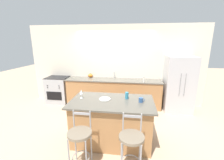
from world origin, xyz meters
TOP-DOWN VIEW (x-y plane):
  - ground_plane at (0.00, 0.00)m, footprint 18.00×18.00m
  - wall_back at (0.00, 0.67)m, footprint 6.00×0.07m
  - back_counter at (0.00, 0.36)m, footprint 3.16×0.65m
  - sink_faucet at (0.00, 0.56)m, footprint 0.02×0.13m
  - kitchen_island at (0.22, -1.57)m, footprint 1.73×1.00m
  - refrigerator at (2.06, 0.28)m, footprint 0.83×0.77m
  - oven_range at (-2.00, 0.35)m, footprint 0.74×0.63m
  - bar_stool_near at (-0.21, -2.36)m, footprint 0.41×0.41m
  - bar_stool_far at (0.65, -2.35)m, footprint 0.41×0.41m
  - dinner_plate at (0.06, -1.50)m, footprint 0.24×0.24m
  - wine_glass at (-0.46, -1.50)m, footprint 0.07×0.07m
  - coffee_mug at (0.81, -1.56)m, footprint 0.12×0.09m
  - tumbler_cup at (0.52, -1.41)m, footprint 0.07×0.07m
  - pumpkin_decoration at (-0.85, 0.56)m, footprint 0.16×0.16m
  - soap_bottle at (0.98, 0.15)m, footprint 0.05×0.05m

SIDE VIEW (x-z plane):
  - ground_plane at x=0.00m, z-range 0.00..0.00m
  - back_counter at x=0.00m, z-range 0.00..0.92m
  - oven_range at x=-2.00m, z-range 0.00..0.93m
  - kitchen_island at x=0.22m, z-range 0.00..0.95m
  - bar_stool_near at x=-0.21m, z-range 0.06..1.07m
  - bar_stool_far at x=0.65m, z-range 0.06..1.07m
  - refrigerator at x=2.06m, z-range 0.00..1.73m
  - dinner_plate at x=0.06m, z-range 0.94..0.96m
  - pumpkin_decoration at x=-0.85m, z-range 0.90..1.05m
  - soap_bottle at x=0.98m, z-range 0.90..1.07m
  - coffee_mug at x=0.81m, z-range 0.94..1.04m
  - tumbler_cup at x=0.52m, z-range 0.94..1.09m
  - sink_faucet at x=0.00m, z-range 0.94..1.16m
  - wine_glass at x=-0.46m, z-range 0.98..1.18m
  - wall_back at x=0.00m, z-range 0.00..2.70m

